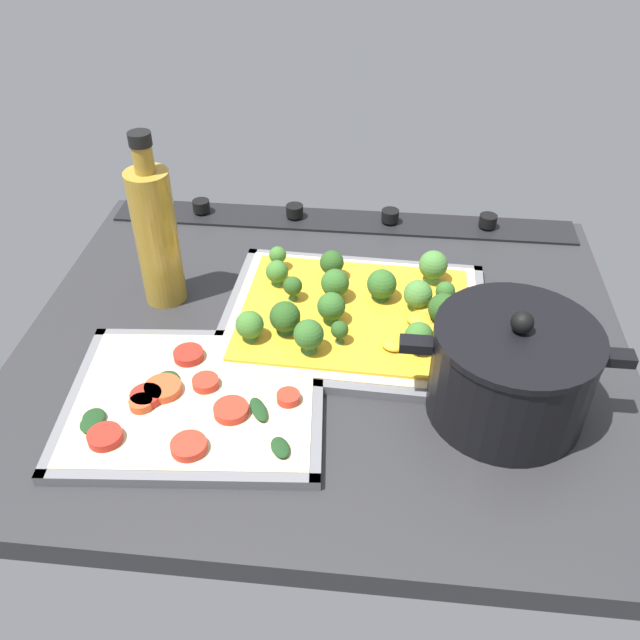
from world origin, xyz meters
TOP-DOWN VIEW (x-y plane):
  - ground_plane at (0.00, 0.00)cm, footprint 77.62×66.47cm
  - stove_control_panel at (0.00, -29.74)cm, footprint 74.52×7.00cm
  - baking_tray_front at (-3.70, -3.56)cm, footprint 35.46×29.33cm
  - broccoli_pizza at (-4.04, -3.45)cm, footprint 32.98×26.85cm
  - baking_tray_back at (13.47, 13.49)cm, footprint 31.17×26.41cm
  - veggie_pizza_back at (13.72, 13.87)cm, footprint 28.57×23.81cm
  - cooking_pot at (-21.62, 10.57)cm, footprint 24.72×17.87cm
  - oil_bottle at (22.69, -6.60)cm, footprint 5.64×5.64cm

SIDE VIEW (x-z plane):
  - ground_plane at x=0.00cm, z-range -3.00..0.00cm
  - baking_tray_front at x=-3.70cm, z-range -0.29..1.01cm
  - baking_tray_back at x=13.47cm, z-range -0.27..1.03cm
  - stove_control_panel at x=0.00cm, z-range -0.75..1.85cm
  - veggie_pizza_back at x=13.72cm, z-range 0.19..2.09cm
  - broccoli_pizza at x=-4.04cm, z-range -0.71..5.43cm
  - cooking_pot at x=-21.62cm, z-range -1.14..12.75cm
  - oil_bottle at x=22.69cm, z-range -1.88..22.20cm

